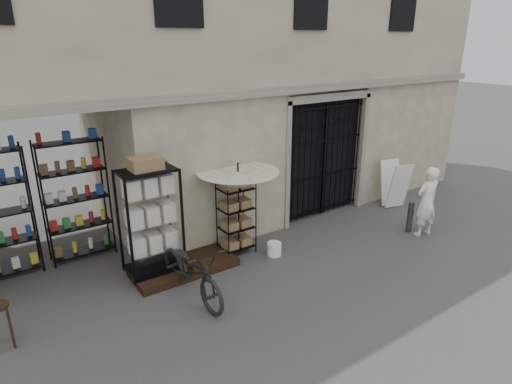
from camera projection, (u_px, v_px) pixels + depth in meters
ground at (330, 268)px, 8.45m from camera, size 80.00×80.00×0.00m
main_building at (221, 29)px, 10.03m from camera, size 14.00×4.00×9.00m
shop_recess at (43, 202)px, 7.69m from camera, size 3.00×1.70×3.00m
shop_shelving at (37, 207)px, 8.13m from camera, size 2.70×0.50×2.50m
iron_gate at (320, 157)px, 10.65m from camera, size 2.50×0.21×3.00m
step_platform at (184, 267)px, 8.33m from camera, size 2.00×0.90×0.15m
display_cabinet at (151, 227)px, 7.81m from camera, size 1.04×0.71×2.14m
wire_rack at (236, 220)px, 8.84m from camera, size 0.80×0.70×1.52m
market_umbrella at (238, 176)px, 8.52m from camera, size 1.62×1.65×2.36m
white_bucket at (274, 249)px, 8.92m from camera, size 0.32×0.32×0.28m
bicycle at (193, 296)px, 7.52m from camera, size 0.74×1.07×1.96m
wooden_stool at (0, 325)px, 6.16m from camera, size 0.44×0.44×0.71m
steel_bollard at (410, 217)px, 9.95m from camera, size 0.17×0.17×0.73m
shopkeeper at (422, 234)px, 9.91m from camera, size 0.82×1.70×0.39m
easel_sign at (395, 184)px, 11.36m from camera, size 0.72×0.79×1.22m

